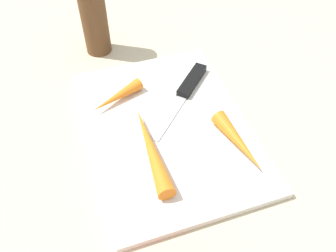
# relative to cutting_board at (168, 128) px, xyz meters

# --- Properties ---
(ground_plane) EXTENTS (1.40, 1.40, 0.00)m
(ground_plane) POSITION_rel_cutting_board_xyz_m (0.00, 0.00, -0.01)
(ground_plane) COLOR #C6B793
(cutting_board) EXTENTS (0.36, 0.26, 0.01)m
(cutting_board) POSITION_rel_cutting_board_xyz_m (0.00, 0.00, 0.00)
(cutting_board) COLOR silver
(cutting_board) RESTS_ON ground_plane
(knife) EXTENTS (0.16, 0.15, 0.01)m
(knife) POSITION_rel_cutting_board_xyz_m (0.08, -0.07, 0.01)
(knife) COLOR #B7B7BC
(knife) RESTS_ON cutting_board
(carrot_longest) EXTENTS (0.17, 0.03, 0.03)m
(carrot_longest) POSITION_rel_cutting_board_xyz_m (-0.05, 0.04, 0.02)
(carrot_longest) COLOR orange
(carrot_longest) RESTS_ON cutting_board
(carrot_shortest) EXTENTS (0.06, 0.10, 0.02)m
(carrot_shortest) POSITION_rel_cutting_board_xyz_m (0.08, 0.07, 0.02)
(carrot_shortest) COLOR orange
(carrot_shortest) RESTS_ON cutting_board
(carrot_medium) EXTENTS (0.12, 0.04, 0.03)m
(carrot_medium) POSITION_rel_cutting_board_xyz_m (-0.08, -0.09, 0.02)
(carrot_medium) COLOR orange
(carrot_medium) RESTS_ON cutting_board
(pepper_grinder) EXTENTS (0.05, 0.05, 0.17)m
(pepper_grinder) POSITION_rel_cutting_board_xyz_m (0.26, 0.07, 0.08)
(pepper_grinder) COLOR brown
(pepper_grinder) RESTS_ON ground_plane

